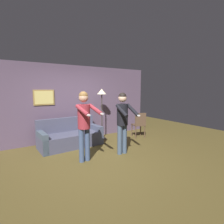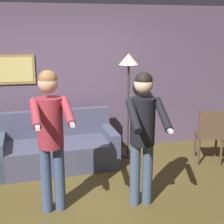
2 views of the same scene
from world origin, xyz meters
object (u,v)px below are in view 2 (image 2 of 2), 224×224
object	(u,v)px
person_standing_right	(143,128)
dining_chair_distant	(210,133)
person_standing_left	(50,129)
couch	(57,150)
torchiere_lamp	(129,72)

from	to	relation	value
person_standing_right	dining_chair_distant	xyz separation A→B (m)	(1.49, 1.01, -0.50)
person_standing_left	dining_chair_distant	world-z (taller)	person_standing_left
couch	torchiere_lamp	size ratio (longest dim) A/B	1.09
person_standing_left	person_standing_right	size ratio (longest dim) A/B	1.02
couch	dining_chair_distant	world-z (taller)	dining_chair_distant
couch	person_standing_left	size ratio (longest dim) A/B	1.12
person_standing_left	torchiere_lamp	bearing A→B (deg)	48.91
person_standing_right	torchiere_lamp	bearing A→B (deg)	81.18
torchiere_lamp	dining_chair_distant	bearing A→B (deg)	-25.92
dining_chair_distant	couch	bearing A→B (deg)	170.34
torchiere_lamp	person_standing_right	size ratio (longest dim) A/B	1.06
person_standing_left	dining_chair_distant	distance (m)	2.79
person_standing_right	person_standing_left	bearing A→B (deg)	175.93
person_standing_right	dining_chair_distant	distance (m)	1.86
couch	dining_chair_distant	bearing A→B (deg)	-9.66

